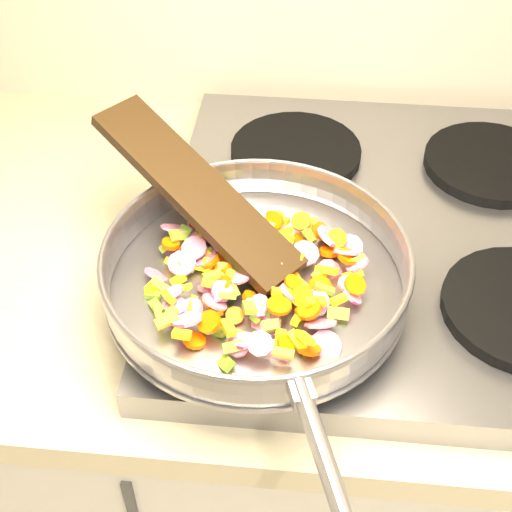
# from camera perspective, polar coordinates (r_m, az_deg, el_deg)

# --- Properties ---
(cooktop) EXTENTS (0.60, 0.60, 0.04)m
(cooktop) POSITION_cam_1_polar(r_m,az_deg,el_deg) (0.96, 10.96, 1.54)
(cooktop) COLOR #939399
(cooktop) RESTS_ON counter_top
(grate_fl) EXTENTS (0.19, 0.19, 0.02)m
(grate_fl) POSITION_cam_1_polar(r_m,az_deg,el_deg) (0.84, 2.05, -2.77)
(grate_fl) COLOR black
(grate_fl) RESTS_ON cooktop
(grate_bl) EXTENTS (0.19, 0.19, 0.02)m
(grate_bl) POSITION_cam_1_polar(r_m,az_deg,el_deg) (1.05, 3.20, 8.33)
(grate_bl) COLOR black
(grate_bl) RESTS_ON cooktop
(grate_br) EXTENTS (0.19, 0.19, 0.02)m
(grate_br) POSITION_cam_1_polar(r_m,az_deg,el_deg) (1.08, 18.30, 7.06)
(grate_br) COLOR black
(grate_br) RESTS_ON cooktop
(saute_pan) EXTENTS (0.39, 0.54, 0.06)m
(saute_pan) POSITION_cam_1_polar(r_m,az_deg,el_deg) (0.81, 0.03, -1.07)
(saute_pan) COLOR #9E9EA5
(saute_pan) RESTS_ON grate_fl
(vegetable_heap) EXTENTS (0.27, 0.26, 0.05)m
(vegetable_heap) POSITION_cam_1_polar(r_m,az_deg,el_deg) (0.82, -0.10, -1.48)
(vegetable_heap) COLOR #74A228
(vegetable_heap) RESTS_ON saute_pan
(wooden_spatula) EXTENTS (0.28, 0.24, 0.11)m
(wooden_spatula) POSITION_cam_1_polar(r_m,az_deg,el_deg) (0.85, -4.79, 5.29)
(wooden_spatula) COLOR black
(wooden_spatula) RESTS_ON saute_pan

